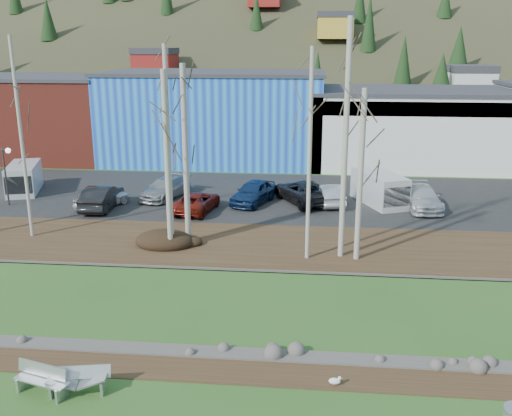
# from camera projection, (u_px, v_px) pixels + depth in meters

# --- Properties ---
(ground) EXTENTS (200.00, 200.00, 0.00)m
(ground) POSITION_uv_depth(u_px,v_px,m) (202.00, 406.00, 17.55)
(ground) COLOR #2C571E
(ground) RESTS_ON ground
(dirt_strip) EXTENTS (80.00, 1.80, 0.03)m
(dirt_strip) POSITION_uv_depth(u_px,v_px,m) (214.00, 369.00, 19.56)
(dirt_strip) COLOR #382616
(dirt_strip) RESTS_ON ground
(near_bank_rocks) EXTENTS (80.00, 0.80, 0.50)m
(near_bank_rocks) POSITION_uv_depth(u_px,v_px,m) (218.00, 354.00, 20.52)
(near_bank_rocks) COLOR #47423D
(near_bank_rocks) RESTS_ON ground
(river) EXTENTS (80.00, 8.00, 0.90)m
(river) POSITION_uv_depth(u_px,v_px,m) (234.00, 304.00, 24.44)
(river) COLOR #142230
(river) RESTS_ON ground
(far_bank_rocks) EXTENTS (80.00, 0.80, 0.46)m
(far_bank_rocks) POSITION_uv_depth(u_px,v_px,m) (245.00, 268.00, 28.36)
(far_bank_rocks) COLOR #47423D
(far_bank_rocks) RESTS_ON ground
(far_bank) EXTENTS (80.00, 7.00, 0.15)m
(far_bank) POSITION_uv_depth(u_px,v_px,m) (252.00, 245.00, 31.39)
(far_bank) COLOR #382616
(far_bank) RESTS_ON ground
(parking_lot) EXTENTS (80.00, 14.00, 0.14)m
(parking_lot) POSITION_uv_depth(u_px,v_px,m) (267.00, 196.00, 41.43)
(parking_lot) COLOR black
(parking_lot) RESTS_ON ground
(building_brick) EXTENTS (16.32, 12.24, 7.80)m
(building_brick) POSITION_uv_depth(u_px,v_px,m) (36.00, 116.00, 56.03)
(building_brick) COLOR maroon
(building_brick) RESTS_ON ground
(building_blue) EXTENTS (20.40, 12.24, 8.30)m
(building_blue) POSITION_uv_depth(u_px,v_px,m) (216.00, 116.00, 54.25)
(building_blue) COLOR blue
(building_blue) RESTS_ON ground
(building_white) EXTENTS (18.36, 12.24, 6.80)m
(building_white) POSITION_uv_depth(u_px,v_px,m) (408.00, 126.00, 52.74)
(building_white) COLOR silver
(building_white) RESTS_ON ground
(hillside) EXTENTS (160.00, 72.00, 35.00)m
(hillside) POSITION_uv_depth(u_px,v_px,m) (296.00, 1.00, 93.01)
(hillside) COLOR #312F1F
(hillside) RESTS_ON ground
(bench_intact) EXTENTS (1.95, 1.05, 0.94)m
(bench_intact) POSITION_uv_depth(u_px,v_px,m) (42.00, 379.00, 18.13)
(bench_intact) COLOR #BABDBF
(bench_intact) RESTS_ON ground
(bench_damaged) EXTENTS (1.96, 0.95, 0.84)m
(bench_damaged) POSITION_uv_depth(u_px,v_px,m) (78.00, 381.00, 18.15)
(bench_damaged) COLOR #BABDBF
(bench_damaged) RESTS_ON ground
(seagull) EXTENTS (0.47, 0.22, 0.34)m
(seagull) POSITION_uv_depth(u_px,v_px,m) (335.00, 381.00, 18.55)
(seagull) COLOR gold
(seagull) RESTS_ON ground
(dirt_mound) EXTENTS (3.21, 2.27, 0.63)m
(dirt_mound) POSITION_uv_depth(u_px,v_px,m) (164.00, 240.00, 31.07)
(dirt_mound) COLOR black
(dirt_mound) RESTS_ON far_bank
(birch_1) EXTENTS (0.19, 0.19, 11.05)m
(birch_1) POSITION_uv_depth(u_px,v_px,m) (22.00, 140.00, 31.17)
(birch_1) COLOR beige
(birch_1) RESTS_ON far_bank
(birch_2) EXTENTS (0.31, 0.31, 9.65)m
(birch_2) POSITION_uv_depth(u_px,v_px,m) (186.00, 156.00, 30.42)
(birch_2) COLOR beige
(birch_2) RESTS_ON far_bank
(birch_3) EXTENTS (0.22, 0.22, 10.62)m
(birch_3) POSITION_uv_depth(u_px,v_px,m) (169.00, 150.00, 29.36)
(birch_3) COLOR beige
(birch_3) RESTS_ON far_bank
(birch_4) EXTENTS (0.27, 0.27, 9.41)m
(birch_4) POSITION_uv_depth(u_px,v_px,m) (167.00, 163.00, 29.15)
(birch_4) COLOR beige
(birch_4) RESTS_ON far_bank
(birch_5) EXTENTS (0.21, 0.21, 10.51)m
(birch_5) POSITION_uv_depth(u_px,v_px,m) (310.00, 157.00, 27.88)
(birch_5) COLOR beige
(birch_5) RESTS_ON far_bank
(birch_6) EXTENTS (0.28, 0.28, 11.85)m
(birch_6) POSITION_uv_depth(u_px,v_px,m) (345.00, 142.00, 28.00)
(birch_6) COLOR beige
(birch_6) RESTS_ON far_bank
(birch_7) EXTENTS (0.28, 0.28, 8.59)m
(birch_7) POSITION_uv_depth(u_px,v_px,m) (360.00, 177.00, 28.03)
(birch_7) COLOR beige
(birch_7) RESTS_ON far_bank
(street_lamp) EXTENTS (1.42, 0.84, 3.99)m
(street_lamp) POSITION_uv_depth(u_px,v_px,m) (4.00, 160.00, 38.10)
(street_lamp) COLOR #262628
(street_lamp) RESTS_ON parking_lot
(car_0) EXTENTS (3.27, 4.28, 1.36)m
(car_0) POSITION_uv_depth(u_px,v_px,m) (102.00, 197.00, 38.27)
(car_0) COLOR silver
(car_0) RESTS_ON parking_lot
(car_1) EXTENTS (1.80, 4.83, 1.58)m
(car_1) POSITION_uv_depth(u_px,v_px,m) (102.00, 197.00, 37.92)
(car_1) COLOR black
(car_1) RESTS_ON parking_lot
(car_2) EXTENTS (2.83, 4.94, 1.30)m
(car_2) POSITION_uv_depth(u_px,v_px,m) (196.00, 202.00, 37.34)
(car_2) COLOR maroon
(car_2) RESTS_ON parking_lot
(car_3) EXTENTS (3.34, 5.21, 1.41)m
(car_3) POSITION_uv_depth(u_px,v_px,m) (165.00, 188.00, 40.57)
(car_3) COLOR #909497
(car_3) RESTS_ON parking_lot
(car_4) EXTENTS (3.28, 5.00, 1.58)m
(car_4) POSITION_uv_depth(u_px,v_px,m) (253.00, 192.00, 39.17)
(car_4) COLOR navy
(car_4) RESTS_ON parking_lot
(car_5) EXTENTS (2.30, 4.48, 1.41)m
(car_5) POSITION_uv_depth(u_px,v_px,m) (329.00, 194.00, 39.02)
(car_5) COLOR silver
(car_5) RESTS_ON parking_lot
(car_6) EXTENTS (4.85, 6.06, 1.53)m
(car_6) POSITION_uv_depth(u_px,v_px,m) (304.00, 191.00, 39.47)
(car_6) COLOR black
(car_6) RESTS_ON parking_lot
(car_7) EXTENTS (2.35, 5.21, 1.48)m
(car_7) POSITION_uv_depth(u_px,v_px,m) (422.00, 197.00, 38.01)
(car_7) COLOR silver
(car_7) RESTS_ON parking_lot
(van_white) EXTENTS (3.69, 5.24, 2.12)m
(van_white) POSITION_uv_depth(u_px,v_px,m) (381.00, 189.00, 38.92)
(van_white) COLOR silver
(van_white) RESTS_ON parking_lot
(van_grey) EXTENTS (3.32, 5.09, 2.06)m
(van_grey) POSITION_uv_depth(u_px,v_px,m) (23.00, 179.00, 42.04)
(van_grey) COLOR silver
(van_grey) RESTS_ON parking_lot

